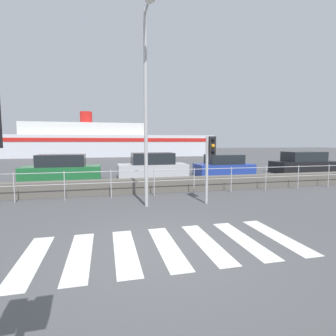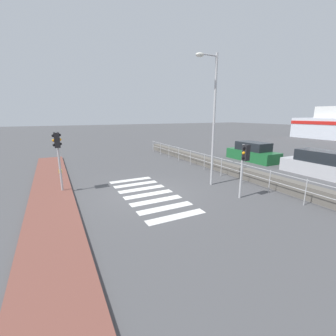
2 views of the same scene
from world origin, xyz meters
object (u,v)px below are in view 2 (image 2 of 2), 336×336
parked_car_silver (320,165)px  streetlamp (211,107)px  traffic_light_near (58,146)px  traffic_light_far (244,160)px  parked_car_green (253,153)px

parked_car_silver → streetlamp: bearing=-101.6°
traffic_light_near → streetlamp: streetlamp is taller
traffic_light_far → streetlamp: streetlamp is taller
traffic_light_near → parked_car_green: bearing=96.1°
parked_car_green → streetlamp: bearing=-62.8°
traffic_light_far → parked_car_green: traffic_light_far is taller
traffic_light_near → traffic_light_far: 8.49m
traffic_light_near → parked_car_green: size_ratio=0.67×
streetlamp → parked_car_green: size_ratio=1.51×
traffic_light_near → traffic_light_far: size_ratio=1.19×
traffic_light_near → parked_car_silver: (3.80, 14.45, -1.60)m
traffic_light_near → streetlamp: 7.58m
traffic_light_far → parked_car_silver: bearing=96.1°
streetlamp → parked_car_silver: bearing=78.4°
traffic_light_near → parked_car_silver: 15.03m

